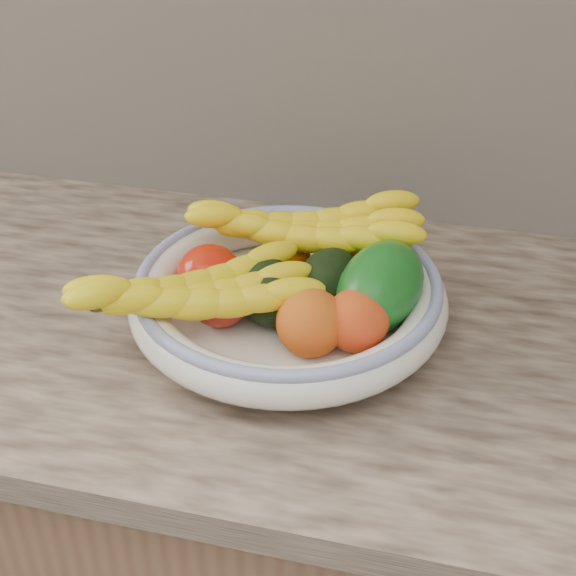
# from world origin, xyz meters

# --- Properties ---
(kitchen_counter) EXTENTS (2.44, 0.66, 1.40)m
(kitchen_counter) POSITION_xyz_m (0.00, 1.69, 0.46)
(kitchen_counter) COLOR brown
(kitchen_counter) RESTS_ON ground
(fruit_bowl) EXTENTS (0.39, 0.39, 0.08)m
(fruit_bowl) POSITION_xyz_m (0.00, 1.66, 0.95)
(fruit_bowl) COLOR white
(fruit_bowl) RESTS_ON kitchen_counter
(clementine_back_left) EXTENTS (0.07, 0.07, 0.05)m
(clementine_back_left) POSITION_xyz_m (-0.02, 1.74, 0.95)
(clementine_back_left) COLOR #EA6304
(clementine_back_left) RESTS_ON fruit_bowl
(clementine_back_right) EXTENTS (0.05, 0.05, 0.04)m
(clementine_back_right) POSITION_xyz_m (0.04, 1.78, 0.95)
(clementine_back_right) COLOR #ED5B05
(clementine_back_right) RESTS_ON fruit_bowl
(tomato_left) EXTENTS (0.11, 0.11, 0.07)m
(tomato_left) POSITION_xyz_m (-0.10, 1.66, 0.96)
(tomato_left) COLOR red
(tomato_left) RESTS_ON fruit_bowl
(tomato_near_left) EXTENTS (0.09, 0.09, 0.07)m
(tomato_near_left) POSITION_xyz_m (-0.07, 1.61, 0.96)
(tomato_near_left) COLOR #A11B10
(tomato_near_left) RESTS_ON fruit_bowl
(avocado_center) EXTENTS (0.11, 0.13, 0.08)m
(avocado_center) POSITION_xyz_m (-0.02, 1.64, 0.96)
(avocado_center) COLOR black
(avocado_center) RESTS_ON fruit_bowl
(avocado_right) EXTENTS (0.09, 0.12, 0.08)m
(avocado_right) POSITION_xyz_m (0.05, 1.68, 0.96)
(avocado_right) COLOR black
(avocado_right) RESTS_ON fruit_bowl
(green_mango) EXTENTS (0.15, 0.17, 0.13)m
(green_mango) POSITION_xyz_m (0.11, 1.66, 0.98)
(green_mango) COLOR #0F5515
(green_mango) RESTS_ON fruit_bowl
(peach_front) EXTENTS (0.09, 0.09, 0.08)m
(peach_front) POSITION_xyz_m (0.04, 1.59, 0.97)
(peach_front) COLOR orange
(peach_front) RESTS_ON fruit_bowl
(peach_right) EXTENTS (0.09, 0.09, 0.07)m
(peach_right) POSITION_xyz_m (0.09, 1.60, 0.97)
(peach_right) COLOR orange
(peach_right) RESTS_ON fruit_bowl
(banana_bunch_back) EXTENTS (0.34, 0.18, 0.09)m
(banana_bunch_back) POSITION_xyz_m (0.00, 1.75, 0.99)
(banana_bunch_back) COLOR yellow
(banana_bunch_back) RESTS_ON fruit_bowl
(banana_bunch_front) EXTENTS (0.32, 0.27, 0.08)m
(banana_bunch_front) POSITION_xyz_m (-0.09, 1.58, 0.98)
(banana_bunch_front) COLOR yellow
(banana_bunch_front) RESTS_ON fruit_bowl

